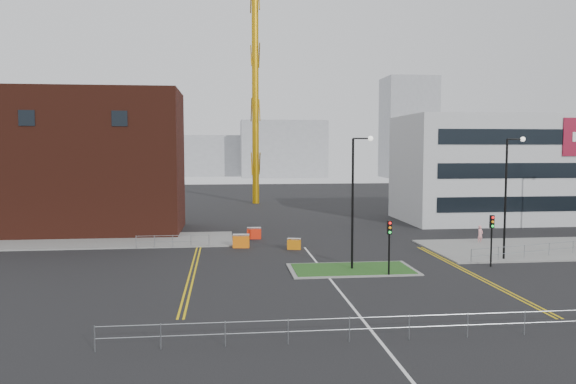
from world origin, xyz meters
The scene contains 28 objects.
ground centered at (0.00, 0.00, 0.00)m, with size 200.00×200.00×0.00m, color black.
pavement_left centered at (-20.00, 22.00, 0.06)m, with size 28.00×8.00×0.12m, color slate.
pavement_right centered at (22.00, 14.00, 0.06)m, with size 24.00×10.00×0.12m, color slate.
island_kerb centered at (2.00, 8.00, 0.04)m, with size 8.60×4.60×0.08m, color slate.
grass_island centered at (2.00, 8.00, 0.06)m, with size 8.00×4.00×0.12m, color #1C4517.
brick_building centered at (-22.97, 28.00, 6.85)m, with size 24.20×10.07×14.24m.
office_block centered at (26.01, 31.97, 6.00)m, with size 25.00×12.20×12.00m.
tower_crane centered at (3.34, 53.35, 28.05)m, with size 50.93×16.61×40.83m.
streetlamp_island centered at (2.22, 8.00, 5.41)m, with size 1.46×0.36×9.18m.
streetlamp_right_near centered at (14.22, 10.00, 5.41)m, with size 1.46×0.36×9.18m.
traffic_light_island centered at (4.00, 5.98, 2.57)m, with size 0.28×0.33×3.65m.
traffic_light_right centered at (12.00, 7.98, 2.57)m, with size 0.28×0.33×3.65m.
railing_front centered at (0.00, -6.00, 0.78)m, with size 24.05×0.05×1.10m.
railing_left centered at (-11.00, 18.00, 0.74)m, with size 6.05×0.05×1.10m.
railing_right centered at (20.50, 11.50, 0.78)m, with size 19.05×5.05×1.10m.
centre_line centered at (0.00, 2.00, 0.01)m, with size 0.15×30.00×0.01m, color silver.
yellow_left_a centered at (-9.00, 10.00, 0.01)m, with size 0.12×24.00×0.01m, color gold.
yellow_left_b centered at (-8.70, 10.00, 0.01)m, with size 0.12×24.00×0.01m, color gold.
yellow_right_a centered at (9.50, 6.00, 0.01)m, with size 0.12×20.00×0.01m, color gold.
yellow_right_b centered at (9.80, 6.00, 0.01)m, with size 0.12×20.00×0.01m, color gold.
skyline_a centered at (-40.00, 120.00, 11.00)m, with size 18.00×12.00×22.00m, color gray.
skyline_b centered at (10.00, 130.00, 8.00)m, with size 24.00×12.00×16.00m, color gray.
skyline_c centered at (45.00, 125.00, 14.00)m, with size 14.00×12.00×28.00m, color gray.
skyline_d centered at (-8.00, 140.00, 6.00)m, with size 30.00×12.00×12.00m, color gray.
pedestrian centered at (15.54, 17.16, 0.80)m, with size 0.59×0.38×1.61m, color pink.
barrier_left centered at (-5.32, 17.45, 0.63)m, with size 1.42×0.62×1.16m.
barrier_mid centered at (-4.00, 21.91, 0.58)m, with size 1.28×0.43×1.08m.
barrier_right centered at (-1.00, 16.17, 0.51)m, with size 1.16×0.60×0.93m.
Camera 1 is at (-6.63, -29.21, 8.38)m, focal length 35.00 mm.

